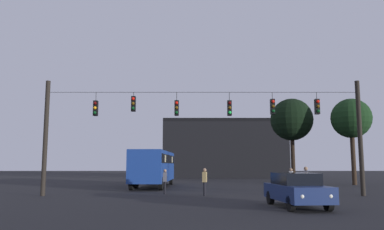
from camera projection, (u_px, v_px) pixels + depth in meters
The scene contains 11 objects.
ground_plane at pixel (201, 187), 32.15m from camera, with size 168.00×168.00×0.00m, color black.
overhead_signal_span at pixel (204, 126), 23.65m from camera, with size 19.77×0.44×7.13m.
city_bus at pixel (155, 165), 32.73m from camera, with size 2.93×11.09×3.00m.
car_near_right at pixel (297, 189), 16.98m from camera, with size 2.18×4.45×1.52m.
pedestrian_crossing_left at pixel (292, 178), 26.63m from camera, with size 0.36×0.42×1.64m.
pedestrian_crossing_center at pixel (166, 180), 24.78m from camera, with size 0.25×0.37×1.60m.
pedestrian_crossing_right at pixel (205, 180), 23.27m from camera, with size 0.31×0.40×1.67m.
pedestrian_near_bus at pixel (307, 179), 22.98m from camera, with size 0.35×0.42×1.77m.
corner_building at pixel (225, 149), 58.25m from camera, with size 18.15×8.18×8.56m.
tree_left_silhouette at pixel (292, 120), 39.29m from camera, with size 4.34×4.34×8.68m.
tree_behind_building at pixel (352, 119), 36.35m from camera, with size 3.77×3.77×8.17m.
Camera 1 is at (-0.67, -8.17, 1.89)m, focal length 35.67 mm.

